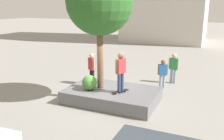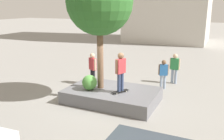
# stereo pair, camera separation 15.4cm
# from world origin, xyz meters

# --- Properties ---
(ground_plane) EXTENTS (120.00, 120.00, 0.00)m
(ground_plane) POSITION_xyz_m (0.00, 0.00, 0.00)
(ground_plane) COLOR gray
(planter_ledge) EXTENTS (4.03, 2.55, 0.57)m
(planter_ledge) POSITION_xyz_m (-0.35, -0.01, 0.29)
(planter_ledge) COLOR slate
(planter_ledge) RESTS_ON ground
(plaza_tree) EXTENTS (2.83, 2.83, 5.21)m
(plaza_tree) POSITION_xyz_m (0.23, -0.02, 4.34)
(plaza_tree) COLOR brown
(plaza_tree) RESTS_ON planter_ledge
(boxwood_shrub) EXTENTS (0.67, 0.67, 0.67)m
(boxwood_shrub) POSITION_xyz_m (0.55, 0.42, 0.91)
(boxwood_shrub) COLOR #4C8C3D
(boxwood_shrub) RESTS_ON planter_ledge
(skateboard) EXTENTS (0.59, 0.80, 0.07)m
(skateboard) POSITION_xyz_m (-0.85, 0.20, 0.63)
(skateboard) COLOR black
(skateboard) RESTS_ON planter_ledge
(skateboarder) EXTENTS (0.34, 0.54, 1.68)m
(skateboarder) POSITION_xyz_m (-0.85, 0.20, 1.61)
(skateboarder) COLOR navy
(skateboarder) RESTS_ON skateboard
(passerby_with_bag) EXTENTS (0.53, 0.40, 1.75)m
(passerby_with_bag) POSITION_xyz_m (1.65, -1.85, 1.01)
(passerby_with_bag) COLOR black
(passerby_with_bag) RESTS_ON ground
(pedestrian_crossing) EXTENTS (0.48, 0.32, 1.53)m
(pedestrian_crossing) POSITION_xyz_m (-2.02, -2.72, 0.89)
(pedestrian_crossing) COLOR #8C9EB7
(pedestrian_crossing) RESTS_ON ground
(bystander_watching) EXTENTS (0.57, 0.26, 1.68)m
(bystander_watching) POSITION_xyz_m (-2.37, -3.88, 0.97)
(bystander_watching) COLOR #8C9EB7
(bystander_watching) RESTS_ON ground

